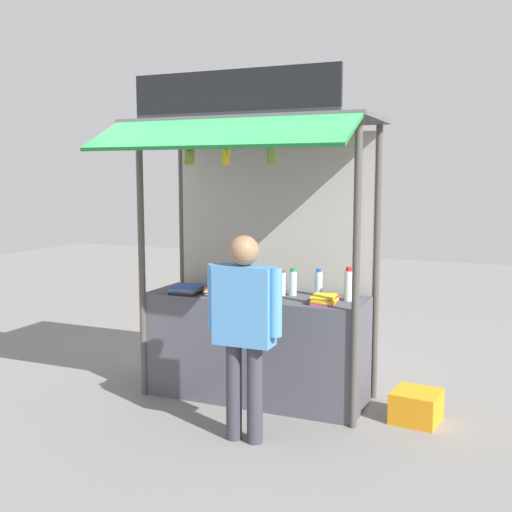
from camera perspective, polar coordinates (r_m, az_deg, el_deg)
name	(u,v)px	position (r m, az deg, el deg)	size (l,w,h in m)	color
ground_plane	(256,397)	(5.81, 0.00, -12.77)	(20.00, 20.00, 0.00)	slate
stall_counter	(256,347)	(5.66, 0.00, -8.28)	(1.96, 0.64, 0.94)	#4C4C56
stall_structure	(260,211)	(5.55, 0.40, 4.16)	(2.16, 1.47, 2.82)	#4C4742
water_bottle_far_right	(319,283)	(5.54, 5.73, -2.47)	(0.07, 0.07, 0.24)	silver
water_bottle_front_left	(349,285)	(5.34, 8.45, -2.64)	(0.08, 0.08, 0.29)	silver
water_bottle_rear_center	(293,283)	(5.52, 3.38, -2.46)	(0.07, 0.07, 0.24)	silver
water_bottle_front_right	(282,283)	(5.53, 2.38, -2.51)	(0.06, 0.06, 0.23)	silver
magazine_stack_right	(222,290)	(5.58, -3.10, -3.13)	(0.25, 0.31, 0.08)	purple
magazine_stack_mid_left	(324,300)	(5.21, 6.25, -3.97)	(0.22, 0.27, 0.07)	purple
magazine_stack_far_left	(187,290)	(5.66, -6.31, -3.09)	(0.26, 0.30, 0.06)	black
banana_bunch_leftmost	(190,157)	(5.26, -6.06, 8.95)	(0.10, 0.10, 0.27)	#332D23
banana_bunch_rightmost	(272,154)	(4.95, 1.47, 9.27)	(0.11, 0.11, 0.26)	#332D23
banana_bunch_inner_left	(226,156)	(5.11, -2.77, 9.13)	(0.09, 0.10, 0.26)	#332D23
vendor_person	(244,319)	(4.65, -1.09, -5.77)	(0.59, 0.22, 1.57)	#383842
plastic_crate	(416,406)	(5.41, 14.40, -13.14)	(0.36, 0.36, 0.25)	orange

